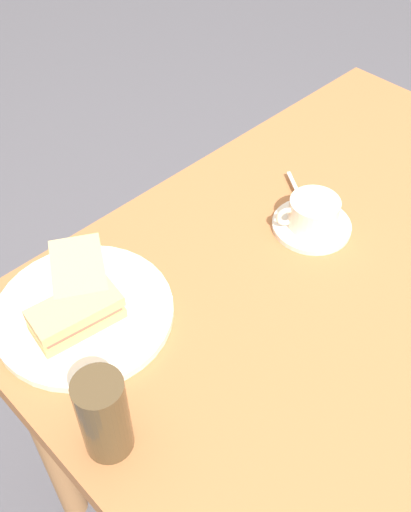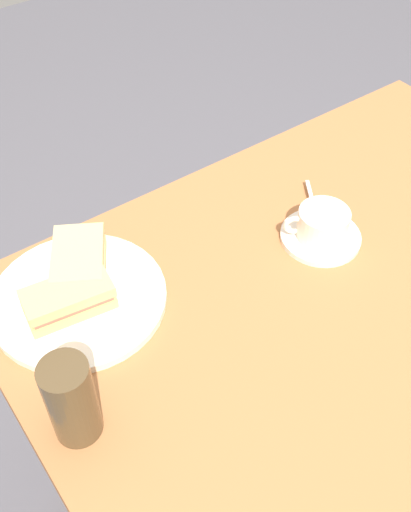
{
  "view_description": "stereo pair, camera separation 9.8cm",
  "coord_description": "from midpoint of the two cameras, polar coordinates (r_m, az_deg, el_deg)",
  "views": [
    {
      "loc": [
        -0.65,
        -0.35,
        1.5
      ],
      "look_at": [
        -0.18,
        0.13,
        0.79
      ],
      "focal_mm": 42.36,
      "sensor_mm": 36.0,
      "label": 1
    },
    {
      "loc": [
        -0.58,
        -0.42,
        1.5
      ],
      "look_at": [
        -0.18,
        0.13,
        0.79
      ],
      "focal_mm": 42.36,
      "sensor_mm": 36.0,
      "label": 2
    }
  ],
  "objects": [
    {
      "name": "coffee_cup",
      "position": [
        1.06,
        13.6,
        2.92
      ],
      "size": [
        0.1,
        0.09,
        0.05
      ],
      "color": "beige",
      "rests_on": "coffee_saucer"
    },
    {
      "name": "coffee_saucer",
      "position": [
        1.08,
        13.38,
        1.65
      ],
      "size": [
        0.14,
        0.14,
        0.01
      ],
      "primitive_type": "cylinder",
      "color": "beige",
      "rests_on": "dining_table"
    },
    {
      "name": "dining_table",
      "position": [
        1.12,
        14.2,
        -5.13
      ],
      "size": [
        1.09,
        0.71,
        0.76
      ],
      "color": "#A26338",
      "rests_on": "ground_plane"
    },
    {
      "name": "spoon",
      "position": [
        1.13,
        12.61,
        4.74
      ],
      "size": [
        0.06,
        0.09,
        0.01
      ],
      "color": "silver",
      "rests_on": "coffee_saucer"
    },
    {
      "name": "drinking_glass",
      "position": [
        0.79,
        -8.94,
        -13.61
      ],
      "size": [
        0.06,
        0.06,
        0.14
      ],
      "primitive_type": "cylinder",
      "color": "#493820",
      "rests_on": "dining_table"
    },
    {
      "name": "sandwich_back",
      "position": [
        0.98,
        -9.06,
        -0.62
      ],
      "size": [
        0.13,
        0.15,
        0.05
      ],
      "color": "#D8BB75",
      "rests_on": "sandwich_plate"
    },
    {
      "name": "sandwich_plate",
      "position": [
        0.97,
        -9.05,
        -4.12
      ],
      "size": [
        0.28,
        0.28,
        0.01
      ],
      "primitive_type": "cylinder",
      "color": "beige",
      "rests_on": "dining_table"
    },
    {
      "name": "ground_plane",
      "position": [
        1.67,
        9.99,
        -19.25
      ],
      "size": [
        6.0,
        6.0,
        0.0
      ],
      "primitive_type": "plane",
      "color": "#504E55"
    },
    {
      "name": "sandwich_front",
      "position": [
        0.93,
        -9.89,
        -4.18
      ],
      "size": [
        0.14,
        0.08,
        0.05
      ],
      "color": "tan",
      "rests_on": "sandwich_plate"
    }
  ]
}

